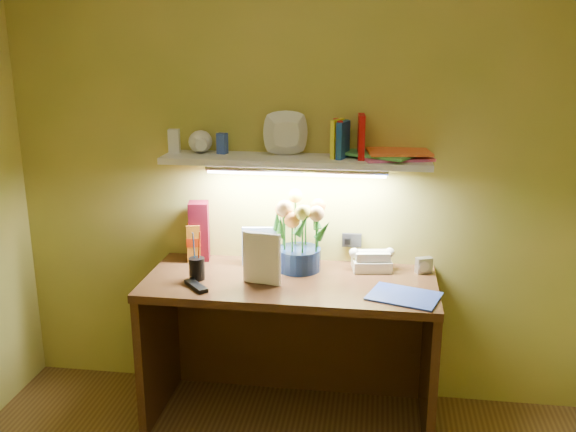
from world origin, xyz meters
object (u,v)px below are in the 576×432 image
Objects in this scene: flower_bouquet at (299,232)px; desk at (290,350)px; desk_clock at (424,265)px; telephone at (372,259)px; whisky_bottle at (194,238)px.

desk is at bearing -99.30° from flower_bouquet.
desk_clock is at bearing 3.68° from flower_bouquet.
telephone is 0.74× the size of whisky_bottle.
flower_bouquet is 4.90× the size of desk_clock.
telephone is (0.36, 0.05, -0.14)m from flower_bouquet.
desk_clock is (0.62, 0.04, -0.15)m from flower_bouquet.
whisky_bottle reaches higher than desk_clock.
desk_clock is at bearing -11.64° from telephone.
telephone is 0.26m from desk_clock.
desk_clock is (0.64, 0.19, 0.41)m from desk.
flower_bouquet reaches higher than telephone.
whisky_bottle is at bearing 159.82° from desk.
flower_bouquet is 2.06× the size of telephone.
desk_clock reaches higher than desk.
desk is 17.70× the size of desk_clock.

